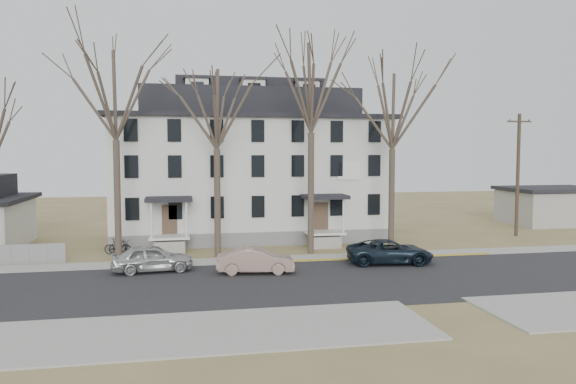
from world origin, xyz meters
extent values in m
plane|color=olive|center=(0.00, 0.00, 0.00)|extent=(120.00, 120.00, 0.00)
cube|color=#27272A|center=(0.00, 2.00, 0.00)|extent=(120.00, 10.00, 0.04)
cube|color=#A09F97|center=(0.00, 8.00, 0.00)|extent=(120.00, 2.00, 0.08)
cube|color=#A09F97|center=(-8.00, -5.00, 0.00)|extent=(20.00, 5.00, 0.08)
cube|color=gold|center=(5.00, 7.10, 0.00)|extent=(14.00, 0.25, 0.06)
cube|color=slate|center=(-2.00, 18.00, 0.50)|extent=(20.00, 10.00, 1.00)
cube|color=silver|center=(-2.00, 18.00, 5.00)|extent=(20.00, 10.00, 8.00)
cube|color=black|center=(-2.00, 18.00, 9.10)|extent=(20.80, 10.80, 0.30)
cube|color=black|center=(-2.00, 18.00, 10.25)|extent=(16.00, 7.00, 2.00)
cube|color=black|center=(-2.00, 18.00, 11.65)|extent=(11.00, 4.50, 0.80)
cube|color=white|center=(-8.00, 12.04, 1.00)|extent=(2.60, 2.00, 0.16)
cube|color=white|center=(2.50, 12.04, 1.00)|extent=(2.60, 2.00, 0.16)
cube|color=white|center=(4.50, 12.92, 5.20)|extent=(1.60, 0.08, 1.20)
cube|color=#A09F97|center=(26.00, 20.00, 1.50)|extent=(8.00, 6.00, 3.00)
cube|color=black|center=(26.00, 20.00, 3.20)|extent=(8.50, 6.50, 0.30)
cylinder|color=#473B31|center=(-11.00, 9.80, 3.64)|extent=(0.40, 0.40, 7.28)
cylinder|color=#473B31|center=(-5.00, 9.80, 3.38)|extent=(0.40, 0.40, 6.76)
cylinder|color=#473B31|center=(1.00, 9.80, 3.90)|extent=(0.40, 0.40, 7.80)
cylinder|color=#473B31|center=(6.50, 9.80, 3.38)|extent=(0.40, 0.40, 6.76)
cylinder|color=#3D3023|center=(18.50, 14.00, 4.75)|extent=(0.28, 0.28, 9.50)
cube|color=#3D3023|center=(18.50, 14.00, 8.90)|extent=(2.00, 0.12, 0.12)
imported|color=#B0B0B0|center=(-8.83, 5.88, 0.75)|extent=(4.54, 2.21, 1.49)
imported|color=gray|center=(-3.33, 4.45, 0.69)|extent=(4.33, 2.01, 1.38)
imported|color=black|center=(4.77, 5.56, 0.70)|extent=(5.28, 2.95, 1.39)
imported|color=black|center=(-11.04, 11.45, 0.48)|extent=(1.89, 1.56, 0.97)
imported|color=black|center=(-11.22, 11.54, 0.51)|extent=(1.76, 0.73, 1.03)
camera|label=1|loc=(-7.34, -25.26, 6.61)|focal=35.00mm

